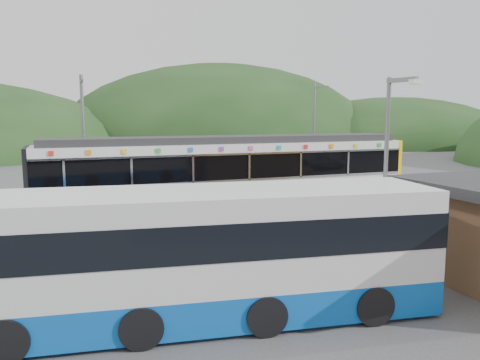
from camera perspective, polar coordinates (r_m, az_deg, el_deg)
name	(u,v)px	position (r m, az deg, el deg)	size (l,w,h in m)	color
ground	(268,230)	(20.16, 3.43, -6.07)	(120.00, 120.00, 0.00)	#4C4C4F
hills	(328,200)	(27.58, 10.72, -2.41)	(146.00, 149.00, 26.00)	#1E3D19
platform	(241,212)	(23.10, 0.08, -3.88)	(26.00, 3.20, 0.30)	#9E9E99
yellow_line	(251,214)	(21.89, 1.29, -4.13)	(26.00, 0.10, 0.01)	yellow
train	(231,167)	(25.46, -1.12, 1.57)	(20.44, 3.01, 3.74)	black
catenary_mast_west	(84,138)	(26.46, -18.51, 4.85)	(0.18, 1.80, 7.00)	slate
catenary_mast_east	(314,135)	(30.41, 8.98, 5.49)	(0.18, 1.80, 7.00)	slate
bus	(198,258)	(11.25, -5.18, -9.46)	(11.67, 4.23, 3.11)	blue
lamp_post	(389,163)	(13.87, 17.67, 2.03)	(0.38, 1.06, 5.90)	slate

